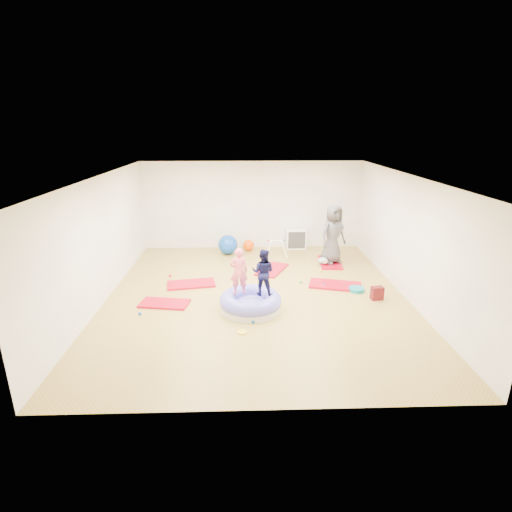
{
  "coord_description": "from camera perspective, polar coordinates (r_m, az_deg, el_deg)",
  "views": [
    {
      "loc": [
        -0.3,
        -8.7,
        3.86
      ],
      "look_at": [
        0.0,
        0.3,
        0.9
      ],
      "focal_mm": 28.0,
      "sensor_mm": 36.0,
      "label": 1
    }
  ],
  "objects": [
    {
      "name": "cube_shelf",
      "position": [
        13.1,
        5.76,
        2.43
      ],
      "size": [
        0.64,
        0.32,
        0.64
      ],
      "color": "white",
      "rests_on": "ground"
    },
    {
      "name": "room",
      "position": [
        9.05,
        0.06,
        2.41
      ],
      "size": [
        7.01,
        8.01,
        2.81
      ],
      "color": "#AC8E45",
      "rests_on": "ground"
    },
    {
      "name": "gym_mat_rear_right",
      "position": [
        11.92,
        10.52,
        -0.88
      ],
      "size": [
        0.7,
        1.25,
        0.05
      ],
      "primitive_type": "cube",
      "rotation": [
        0.0,
        0.0,
        1.49
      ],
      "color": "#B50F12",
      "rests_on": "ground"
    },
    {
      "name": "gym_mat_center_back",
      "position": [
        11.15,
        2.28,
        -1.93
      ],
      "size": [
        1.03,
        1.3,
        0.05
      ],
      "primitive_type": "cube",
      "rotation": [
        0.0,
        0.0,
        1.13
      ],
      "color": "#B50F12",
      "rests_on": "ground"
    },
    {
      "name": "gym_mat_front_left",
      "position": [
        9.32,
        -12.95,
        -6.62
      ],
      "size": [
        1.16,
        0.71,
        0.05
      ],
      "primitive_type": "cube",
      "rotation": [
        0.0,
        0.0,
        -0.16
      ],
      "color": "#B50F12",
      "rests_on": "ground"
    },
    {
      "name": "gym_mat_mid_left",
      "position": [
        10.28,
        -9.24,
        -3.97
      ],
      "size": [
        1.27,
        0.79,
        0.05
      ],
      "primitive_type": "cube",
      "rotation": [
        0.0,
        0.0,
        0.17
      ],
      "color": "#B50F12",
      "rests_on": "ground"
    },
    {
      "name": "backpack",
      "position": [
        9.69,
        16.92,
        -5.11
      ],
      "size": [
        0.29,
        0.2,
        0.31
      ],
      "primitive_type": "cube",
      "rotation": [
        0.0,
        0.0,
        0.13
      ],
      "color": "maroon",
      "rests_on": "ground"
    },
    {
      "name": "inflatable_cushion",
      "position": [
        8.79,
        -0.78,
        -6.66
      ],
      "size": [
        1.37,
        1.37,
        0.43
      ],
      "rotation": [
        0.0,
        0.0,
        -0.32
      ],
      "color": "silver",
      "rests_on": "ground"
    },
    {
      "name": "yellow_toy",
      "position": [
        7.93,
        -2.0,
        -10.82
      ],
      "size": [
        0.19,
        0.19,
        0.03
      ],
      "primitive_type": "cylinder",
      "color": "yellow",
      "rests_on": "ground"
    },
    {
      "name": "infant",
      "position": [
        11.64,
        9.7,
        -0.66
      ],
      "size": [
        0.34,
        0.34,
        0.2
      ],
      "color": "#98C9E9",
      "rests_on": "gym_mat_rear_right"
    },
    {
      "name": "ball_pit_balls",
      "position": [
        9.7,
        0.26,
        -5.04
      ],
      "size": [
        4.43,
        3.0,
        0.07
      ],
      "color": "red",
      "rests_on": "ground"
    },
    {
      "name": "child_navy",
      "position": [
        8.54,
        1.02,
        -2.02
      ],
      "size": [
        0.59,
        0.51,
        1.03
      ],
      "primitive_type": "imported",
      "rotation": [
        0.0,
        0.0,
        2.86
      ],
      "color": "#0E0F33",
      "rests_on": "inflatable_cushion"
    },
    {
      "name": "balance_disc",
      "position": [
        10.08,
        14.16,
        -4.65
      ],
      "size": [
        0.38,
        0.38,
        0.08
      ],
      "primitive_type": "cylinder",
      "color": "#0E778B",
      "rests_on": "ground"
    },
    {
      "name": "exercise_ball_blue",
      "position": [
        12.5,
        -4.04,
        1.62
      ],
      "size": [
        0.61,
        0.61,
        0.61
      ],
      "primitive_type": "sphere",
      "color": "#0E44A8",
      "rests_on": "ground"
    },
    {
      "name": "gym_mat_right",
      "position": [
        10.27,
        11.23,
        -4.08
      ],
      "size": [
        1.4,
        0.96,
        0.05
      ],
      "primitive_type": "cube",
      "rotation": [
        0.0,
        0.0,
        -0.27
      ],
      "color": "#B50F12",
      "rests_on": "ground"
    },
    {
      "name": "exercise_ball_orange",
      "position": [
        12.84,
        -1.08,
        1.54
      ],
      "size": [
        0.36,
        0.36,
        0.36
      ],
      "primitive_type": "sphere",
      "color": "#F34A00",
      "rests_on": "ground"
    },
    {
      "name": "infant_play_gym",
      "position": [
        12.3,
        2.9,
        1.53
      ],
      "size": [
        0.66,
        0.63,
        0.51
      ],
      "rotation": [
        0.0,
        0.0,
        0.25
      ],
      "color": "white",
      "rests_on": "ground"
    },
    {
      "name": "adult_caregiver",
      "position": [
        11.62,
        10.93,
        3.08
      ],
      "size": [
        0.99,
        0.88,
        1.69
      ],
      "primitive_type": "imported",
      "rotation": [
        0.0,
        0.0,
        0.53
      ],
      "color": "#414143",
      "rests_on": "gym_mat_rear_right"
    },
    {
      "name": "child_pink",
      "position": [
        8.57,
        -2.48,
        -1.89
      ],
      "size": [
        0.41,
        0.29,
        1.05
      ],
      "primitive_type": "imported",
      "rotation": [
        0.0,
        0.0,
        3.24
      ],
      "color": "#F95E6D",
      "rests_on": "inflatable_cushion"
    }
  ]
}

